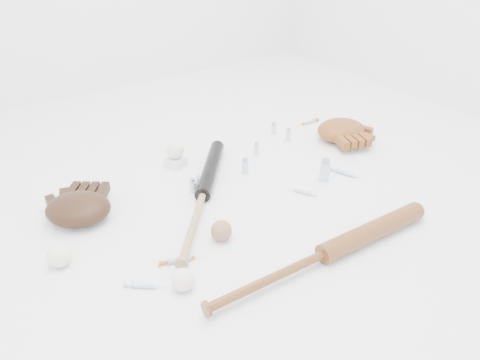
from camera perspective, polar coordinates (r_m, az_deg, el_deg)
bat_dark at (r=1.81m, az=-4.57°, el=-1.78°), size 0.60×0.70×0.06m
bat_wood at (r=1.54m, az=10.23°, el=-8.84°), size 0.93×0.10×0.07m
glove_dark at (r=1.79m, az=-19.13°, el=-3.29°), size 0.39×0.39×0.10m
glove_tan at (r=2.33m, az=12.23°, el=5.99°), size 0.35×0.35×0.10m
trading_card at (r=1.91m, az=-20.41°, el=-3.05°), size 0.09×0.10×0.00m
pedestal at (r=2.07m, az=-7.82°, el=2.19°), size 0.10×0.10×0.04m
baseball_on_pedestal at (r=2.05m, az=-7.93°, el=3.64°), size 0.08×0.08×0.08m
baseball_left at (r=1.61m, az=-21.19°, el=-8.59°), size 0.08×0.08×0.08m
baseball_upper at (r=1.95m, az=-17.70°, el=-0.67°), size 0.07×0.07×0.07m
baseball_mid at (r=1.44m, az=-6.96°, el=-11.97°), size 0.07×0.07×0.07m
baseball_aged at (r=1.61m, az=-2.29°, el=-6.20°), size 0.07×0.07×0.07m
syringe_0 at (r=1.48m, az=-11.71°, el=-12.50°), size 0.12×0.11×0.02m
syringe_1 at (r=1.88m, az=7.63°, el=-1.42°), size 0.09×0.13×0.02m
syringe_2 at (r=1.94m, az=-5.38°, el=-0.16°), size 0.11×0.12×0.02m
syringe_3 at (r=2.04m, az=12.77°, el=0.85°), size 0.09×0.17×0.02m
syringe_4 at (r=2.49m, az=8.37°, el=7.00°), size 0.15×0.03×0.02m
syringe_5 at (r=1.55m, az=-7.37°, el=-9.62°), size 0.16×0.08×0.02m
vial_0 at (r=2.15m, az=2.03°, el=3.88°), size 0.02×0.02×0.06m
vial_1 at (r=2.35m, az=4.10°, el=6.31°), size 0.02×0.02×0.06m
vial_2 at (r=2.00m, az=0.64°, el=1.76°), size 0.03×0.03×0.07m
vial_3 at (r=1.97m, az=10.30°, el=1.22°), size 0.04×0.04×0.10m
vial_4 at (r=1.87m, az=-5.82°, el=-0.67°), size 0.02×0.02×0.06m
vial_5 at (r=2.28m, az=5.91°, el=5.49°), size 0.02×0.02×0.06m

